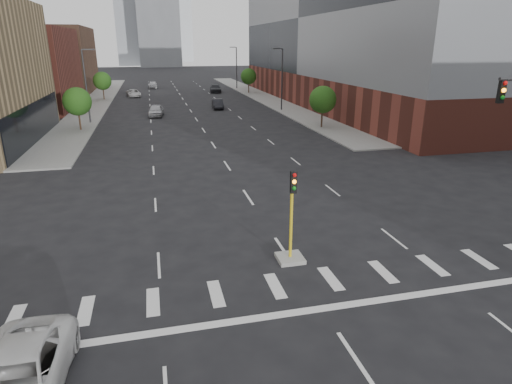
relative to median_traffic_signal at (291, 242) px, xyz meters
name	(u,v)px	position (x,y,z in m)	size (l,w,h in m)	color
sidewalk_left_far	(98,101)	(-15.00, 65.03, -0.90)	(5.00, 92.00, 0.15)	gray
sidewalk_right_far	(260,96)	(15.00, 65.03, -0.90)	(5.00, 92.00, 0.15)	gray
building_left_far_a	(0,70)	(-27.50, 57.03, 5.03)	(20.00, 22.00, 12.00)	brown
building_left_far_b	(39,60)	(-27.50, 83.03, 5.53)	(20.00, 24.00, 13.00)	brown
building_right_main	(367,35)	(29.50, 51.03, 10.03)	(24.00, 70.00, 22.00)	brown
tower_mid	(158,15)	(0.00, 191.03, 21.03)	(18.00, 18.00, 44.00)	slate
median_traffic_signal	(291,242)	(0.00, 0.00, 0.00)	(1.20, 1.20, 4.40)	#999993
streetlight_right_a	(281,77)	(13.41, 46.03, 4.04)	(1.60, 0.22, 9.07)	#2D2D30
streetlight_right_b	(236,66)	(13.41, 81.03, 4.04)	(1.60, 0.22, 9.07)	#2D2D30
streetlight_left	(86,83)	(-13.41, 41.03, 4.04)	(1.60, 0.22, 9.07)	#2D2D30
tree_left_near	(77,101)	(-14.00, 36.03, 2.42)	(3.20, 3.20, 4.85)	#382619
tree_left_far	(102,81)	(-14.00, 66.03, 2.42)	(3.20, 3.20, 4.85)	#382619
tree_right_near	(323,100)	(14.00, 31.03, 2.42)	(3.20, 3.20, 4.85)	#382619
tree_right_far	(249,76)	(14.00, 71.03, 2.42)	(3.20, 3.20, 4.85)	#382619
car_near_left	(156,110)	(-5.21, 45.05, -0.16)	(1.91, 4.75, 1.62)	#B3B4B8
car_mid_right	(218,104)	(4.34, 50.31, -0.24)	(1.56, 4.47, 1.47)	black
car_far_left	(134,93)	(-8.93, 70.27, -0.27)	(2.32, 5.03, 1.40)	#B5B5B5
car_deep_right	(215,88)	(7.62, 74.51, -0.17)	(2.26, 5.57, 1.62)	#212227
car_distant	(153,85)	(-5.06, 86.88, -0.16)	(1.91, 4.76, 1.62)	#B3B4B8
parked_minivan	(17,378)	(-10.00, -6.09, -0.24)	(2.45, 5.31, 1.48)	silver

